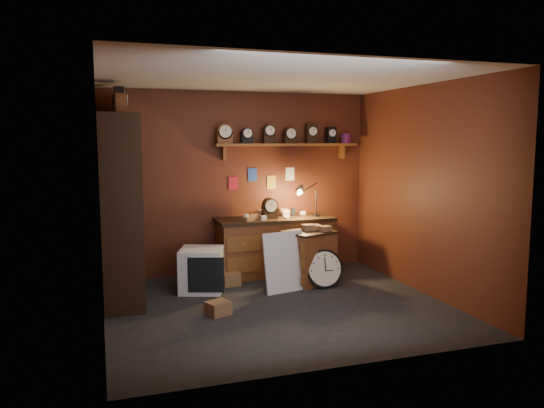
% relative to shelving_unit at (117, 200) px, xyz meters
% --- Properties ---
extents(floor, '(4.00, 4.00, 0.00)m').
position_rel_shelving_unit_xyz_m(floor, '(1.79, -0.98, -1.25)').
color(floor, black).
rests_on(floor, ground).
extents(room_shell, '(4.02, 3.62, 2.71)m').
position_rel_shelving_unit_xyz_m(room_shell, '(1.84, -0.87, 0.47)').
color(room_shell, '#5B2615').
rests_on(room_shell, ground).
extents(shelving_unit, '(0.47, 1.60, 2.58)m').
position_rel_shelving_unit_xyz_m(shelving_unit, '(0.00, 0.00, 0.00)').
color(shelving_unit, black).
rests_on(shelving_unit, ground).
extents(workbench, '(1.74, 0.66, 1.36)m').
position_rel_shelving_unit_xyz_m(workbench, '(2.25, 0.49, -0.78)').
color(workbench, brown).
rests_on(workbench, ground).
extents(low_cabinet, '(0.80, 0.74, 0.83)m').
position_rel_shelving_unit_xyz_m(low_cabinet, '(2.55, -0.13, -0.85)').
color(low_cabinet, brown).
rests_on(low_cabinet, ground).
extents(big_round_clock, '(0.53, 0.17, 0.53)m').
position_rel_shelving_unit_xyz_m(big_round_clock, '(2.65, -0.41, -0.99)').
color(big_round_clock, black).
rests_on(big_round_clock, ground).
extents(white_panel, '(0.63, 0.29, 0.80)m').
position_rel_shelving_unit_xyz_m(white_panel, '(2.09, -0.40, -1.25)').
color(white_panel, silver).
rests_on(white_panel, ground).
extents(mini_fridge, '(0.69, 0.72, 0.57)m').
position_rel_shelving_unit_xyz_m(mini_fridge, '(1.05, -0.05, -0.97)').
color(mini_fridge, silver).
rests_on(mini_fridge, ground).
extents(floor_box_a, '(0.31, 0.29, 0.16)m').
position_rel_shelving_unit_xyz_m(floor_box_a, '(1.04, -1.06, -1.18)').
color(floor_box_a, brown).
rests_on(floor_box_a, ground).
extents(floor_box_b, '(0.22, 0.25, 0.11)m').
position_rel_shelving_unit_xyz_m(floor_box_b, '(0.14, -0.47, -1.20)').
color(floor_box_b, white).
rests_on(floor_box_b, ground).
extents(floor_box_c, '(0.25, 0.21, 0.17)m').
position_rel_shelving_unit_xyz_m(floor_box_c, '(1.48, 0.09, -1.17)').
color(floor_box_c, brown).
rests_on(floor_box_c, ground).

